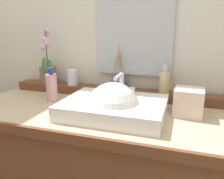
# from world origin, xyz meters

# --- Properties ---
(wall_back) EXTENTS (3.36, 0.20, 2.63)m
(wall_back) POSITION_xyz_m (0.00, 0.41, 1.32)
(wall_back) COLOR silver
(wall_back) RESTS_ON ground
(back_ledge) EXTENTS (1.41, 0.10, 0.05)m
(back_ledge) POSITION_xyz_m (0.00, 0.24, 0.93)
(back_ledge) COLOR brown
(back_ledge) RESTS_ON vanity_cabinet
(sink_basin) EXTENTS (0.47, 0.36, 0.28)m
(sink_basin) POSITION_xyz_m (0.03, -0.06, 0.93)
(sink_basin) COLOR white
(sink_basin) RESTS_ON vanity_cabinet
(potted_plant) EXTENTS (0.11, 0.12, 0.35)m
(potted_plant) POSITION_xyz_m (-0.50, 0.23, 1.04)
(potted_plant) COLOR brown
(potted_plant) RESTS_ON back_ledge
(soap_dispenser) EXTENTS (0.06, 0.06, 0.15)m
(soap_dispenser) POSITION_xyz_m (0.24, 0.23, 1.01)
(soap_dispenser) COLOR #D5C485
(soap_dispenser) RESTS_ON back_ledge
(tumbler_cup) EXTENTS (0.06, 0.06, 0.10)m
(tumbler_cup) POSITION_xyz_m (-0.33, 0.23, 1.00)
(tumbler_cup) COLOR silver
(tumbler_cup) RESTS_ON back_ledge
(reed_diffuser) EXTENTS (0.08, 0.07, 0.25)m
(reed_diffuser) POSITION_xyz_m (-0.03, 0.25, 0.99)
(reed_diffuser) COLOR slate
(reed_diffuser) RESTS_ON back_ledge
(lotion_bottle) EXTENTS (0.06, 0.07, 0.19)m
(lotion_bottle) POSITION_xyz_m (-0.36, 0.05, 0.98)
(lotion_bottle) COLOR #CD9399
(lotion_bottle) RESTS_ON vanity_cabinet
(tissue_box) EXTENTS (0.14, 0.14, 0.13)m
(tissue_box) POSITION_xyz_m (0.37, 0.06, 0.96)
(tissue_box) COLOR beige
(tissue_box) RESTS_ON vanity_cabinet
(mirror) EXTENTS (0.44, 0.02, 0.51)m
(mirror) POSITION_xyz_m (0.05, 0.29, 1.29)
(mirror) COLOR silver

